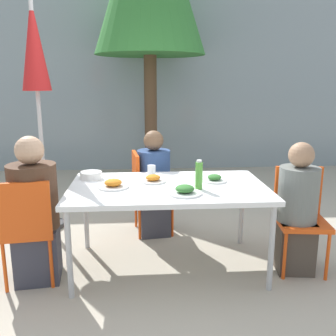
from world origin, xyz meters
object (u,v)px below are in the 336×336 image
Objects in this scene: closed_umbrella at (35,63)px; person_far at (154,187)px; chair_left at (27,224)px; salad_bowl at (91,175)px; bottle at (199,175)px; drinking_cup at (151,170)px; chair_right at (300,210)px; chair_far at (146,187)px; person_left at (35,215)px; person_right at (297,212)px.

person_far is at bearing -12.47° from closed_umbrella.
chair_left is 1.39m from person_far.
salad_bowl is (0.44, 0.49, 0.26)m from chair_left.
bottle is 0.63m from drinking_cup.
drinking_cup is (-1.25, 0.44, 0.27)m from chair_right.
chair_right reaches higher than drinking_cup.
salad_bowl is at bearing 41.12° from chair_left.
chair_right is 1.55m from chair_far.
drinking_cup is (0.94, 0.51, 0.23)m from person_left.
closed_umbrella is at bearing -109.59° from person_far.
chair_left is 0.10m from person_left.
bottle is at bearing 17.72° from chair_far.
drinking_cup is at bearing -12.46° from person_far.
person_far is at bearing 36.49° from chair_left.
closed_umbrella reaches higher than chair_far.
person_right is 1.32m from drinking_cup.
person_left reaches higher than drinking_cup.
chair_left is at bearing -176.09° from bottle.
closed_umbrella reaches higher than salad_bowl.
person_right is (-0.06, -0.07, 0.02)m from chair_right.
salad_bowl is (-0.57, -0.47, 0.25)m from person_far.
person_left is at bearing -179.72° from bottle.
chair_left is 0.78× the size of person_right.
person_left is 1.34m from bottle.
chair_far is 1.67m from closed_umbrella.
person_right is (2.17, 0.08, 0.02)m from chair_left.
bottle reaches higher than drinking_cup.
chair_far reaches higher than salad_bowl.
chair_left is 3.62× the size of bottle.
closed_umbrella is at bearing -16.93° from chair_right.
drinking_cup reaches higher than salad_bowl.
person_left is 6.10× the size of salad_bowl.
bottle is (0.42, -0.90, 0.34)m from chair_far.
person_left is 1.36× the size of chair_right.
person_right reaches higher than chair_left.
chair_far is at bearing -25.81° from chair_right.
chair_far is 0.75m from salad_bowl.
closed_umbrella is at bearing 143.35° from bottle.
bottle is at bearing -36.65° from closed_umbrella.
person_far is at bearing 58.07° from chair_far.
salad_bowl is (-1.73, 0.40, 0.24)m from person_right.
drinking_cup is at bearing -16.37° from person_right.
bottle is at bearing -54.08° from drinking_cup.
person_left is at bearing -151.46° from drinking_cup.
chair_far is 0.48m from drinking_cup.
person_left reaches higher than chair_far.
chair_far is 3.62× the size of bottle.
chair_right is at bearing -2.77° from chair_left.
salad_bowl is at bearing 38.32° from person_left.
person_right is 1.01× the size of person_far.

